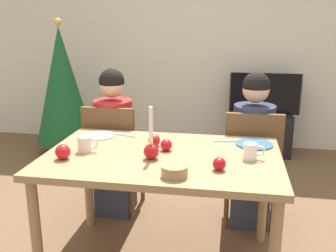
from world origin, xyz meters
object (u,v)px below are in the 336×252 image
(tv, at_px, (265,94))
(apple_by_left_plate, at_px, (166,145))
(christmas_tree, at_px, (62,85))
(apple_by_right_mug, at_px, (219,164))
(mug_left, at_px, (85,144))
(person_left_child, at_px, (114,145))
(tv_stand, at_px, (262,133))
(plate_right, at_px, (254,144))
(plate_left, at_px, (99,136))
(apple_near_candle, at_px, (63,152))
(dining_table, at_px, (162,167))
(mug_right, at_px, (251,151))
(bowl_walnuts, at_px, (175,171))
(candle_centerpiece, at_px, (151,148))
(chair_left, at_px, (113,153))
(apple_far_edge, at_px, (154,140))
(chair_right, at_px, (252,162))
(person_right_child, at_px, (252,153))

(tv, xyz_separation_m, apple_by_left_plate, (-0.74, -2.23, 0.08))
(christmas_tree, xyz_separation_m, apple_by_right_mug, (1.87, -2.14, -0.01))
(tv, height_order, mug_left, tv)
(person_left_child, xyz_separation_m, christmas_tree, (-1.02, 1.30, 0.23))
(tv_stand, distance_m, plate_right, 2.10)
(plate_left, distance_m, apple_near_candle, 0.46)
(dining_table, bearing_deg, person_left_child, 128.46)
(dining_table, xyz_separation_m, christmas_tree, (-1.52, 1.94, 0.13))
(mug_right, bearing_deg, tv_stand, 84.16)
(mug_right, relative_size, bowl_walnuts, 0.90)
(apple_near_candle, bearing_deg, mug_left, 62.36)
(apple_by_right_mug, bearing_deg, candle_centerpiece, 164.87)
(mug_right, height_order, apple_by_right_mug, mug_right)
(chair_left, relative_size, apple_far_edge, 11.73)
(apple_near_candle, bearing_deg, apple_far_edge, 34.41)
(christmas_tree, relative_size, apple_by_left_plate, 21.05)
(person_left_child, xyz_separation_m, plate_right, (1.06, -0.37, 0.19))
(candle_centerpiece, height_order, apple_by_left_plate, candle_centerpiece)
(apple_by_left_plate, bearing_deg, bowl_walnuts, -73.78)
(chair_right, xyz_separation_m, apple_by_right_mug, (-0.21, -0.80, 0.27))
(person_left_child, height_order, mug_right, person_left_child)
(dining_table, relative_size, plate_left, 6.56)
(dining_table, height_order, plate_left, plate_left)
(person_left_child, bearing_deg, bowl_walnuts, -56.57)
(person_right_child, relative_size, apple_by_left_plate, 16.03)
(tv, height_order, bowl_walnuts, tv)
(mug_left, height_order, apple_by_right_mug, mug_left)
(dining_table, height_order, christmas_tree, christmas_tree)
(plate_right, bearing_deg, dining_table, -153.67)
(person_left_child, height_order, bowl_walnuts, person_left_child)
(chair_right, height_order, apple_by_left_plate, chair_right)
(candle_centerpiece, xyz_separation_m, mug_left, (-0.42, 0.06, -0.02))
(apple_by_right_mug, bearing_deg, dining_table, 150.50)
(dining_table, height_order, tv, tv)
(apple_by_right_mug, bearing_deg, apple_near_candle, 178.93)
(person_right_child, bearing_deg, apple_near_candle, -143.46)
(plate_right, xyz_separation_m, apple_by_left_plate, (-0.54, -0.20, 0.03))
(mug_left, xyz_separation_m, apple_by_left_plate, (0.48, 0.10, -0.01))
(person_left_child, distance_m, tv, 2.09)
(person_right_child, height_order, mug_right, person_right_child)
(mug_right, bearing_deg, apple_near_candle, -170.10)
(mug_left, bearing_deg, dining_table, 3.92)
(mug_left, distance_m, apple_by_right_mug, 0.83)
(person_right_child, xyz_separation_m, tv, (0.19, 1.66, 0.14))
(dining_table, distance_m, person_left_child, 0.82)
(person_left_child, bearing_deg, tv_stand, 52.83)
(apple_by_left_plate, distance_m, apple_by_right_mug, 0.42)
(tv_stand, xyz_separation_m, apple_by_left_plate, (-0.74, -2.23, 0.55))
(apple_far_edge, bearing_deg, chair_left, 132.74)
(candle_centerpiece, bearing_deg, tv_stand, 71.54)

